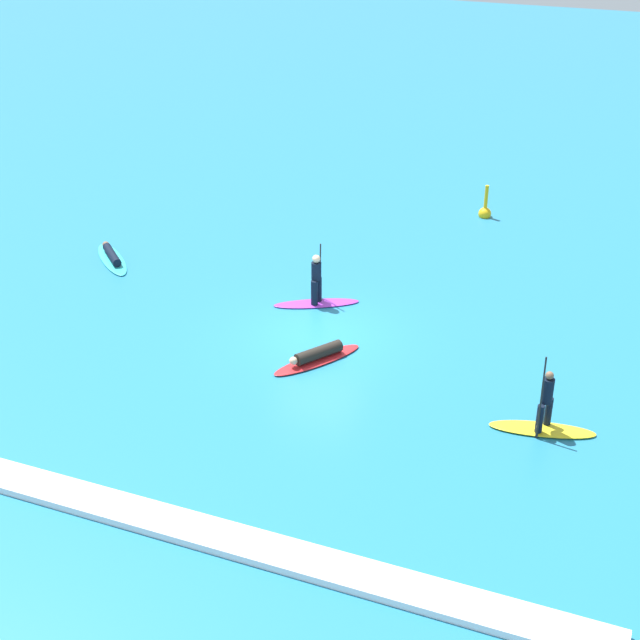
{
  "coord_description": "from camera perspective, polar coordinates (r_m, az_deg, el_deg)",
  "views": [
    {
      "loc": [
        8.67,
        -21.97,
        13.21
      ],
      "look_at": [
        0.0,
        0.0,
        0.5
      ],
      "focal_mm": 51.36,
      "sensor_mm": 36.0,
      "label": 1
    }
  ],
  "objects": [
    {
      "name": "ground_plane",
      "position": [
        27.06,
        0.0,
        -0.93
      ],
      "size": [
        120.0,
        120.0,
        0.0
      ],
      "primitive_type": "plane",
      "color": "teal",
      "rests_on": "ground"
    },
    {
      "name": "surfer_on_teal_board",
      "position": [
        32.57,
        -12.85,
        3.87
      ],
      "size": [
        2.6,
        2.52,
        0.37
      ],
      "rotation": [
        0.0,
        0.0,
        2.38
      ],
      "color": "#33C6CC",
      "rests_on": "ground_plane"
    },
    {
      "name": "surfer_on_purple_board",
      "position": [
        28.59,
        -0.22,
        1.85
      ],
      "size": [
        2.67,
        1.83,
        2.02
      ],
      "rotation": [
        0.0,
        0.0,
        0.5
      ],
      "color": "purple",
      "rests_on": "ground_plane"
    },
    {
      "name": "surfer_on_yellow_board",
      "position": [
        23.34,
        13.76,
        -5.92
      ],
      "size": [
        2.71,
        1.18,
        2.21
      ],
      "rotation": [
        0.0,
        0.0,
        3.34
      ],
      "color": "yellow",
      "rests_on": "ground_plane"
    },
    {
      "name": "surfer_on_red_board",
      "position": [
        25.66,
        -0.18,
        -2.27
      ],
      "size": [
        2.12,
        2.75,
        0.44
      ],
      "rotation": [
        0.0,
        0.0,
        4.13
      ],
      "color": "red",
      "rests_on": "ground_plane"
    },
    {
      "name": "marker_buoy",
      "position": [
        36.01,
        10.24,
        6.67
      ],
      "size": [
        0.49,
        0.49,
        1.39
      ],
      "color": "yellow",
      "rests_on": "ground_plane"
    },
    {
      "name": "wave_crest",
      "position": [
        20.37,
        -9.58,
        -12.29
      ],
      "size": [
        19.15,
        0.9,
        0.18
      ],
      "primitive_type": "cube",
      "color": "white",
      "rests_on": "ground_plane"
    }
  ]
}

